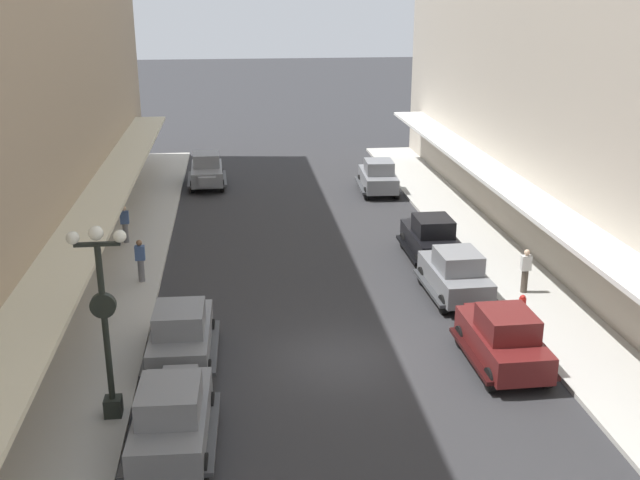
# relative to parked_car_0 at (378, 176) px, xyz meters

# --- Properties ---
(ground_plane) EXTENTS (200.00, 200.00, 0.00)m
(ground_plane) POSITION_rel_parked_car_0_xyz_m (-4.69, -18.94, -0.94)
(ground_plane) COLOR #2D2D30
(sidewalk_left) EXTENTS (3.00, 60.00, 0.15)m
(sidewalk_left) POSITION_rel_parked_car_0_xyz_m (-12.19, -18.94, -0.87)
(sidewalk_left) COLOR #B7B5AD
(sidewalk_left) RESTS_ON ground
(sidewalk_right) EXTENTS (3.00, 60.00, 0.15)m
(sidewalk_right) POSITION_rel_parked_car_0_xyz_m (2.81, -18.94, -0.87)
(sidewalk_right) COLOR #B7B5AD
(sidewalk_right) RESTS_ON ground
(parked_car_0) EXTENTS (2.30, 4.32, 1.84)m
(parked_car_0) POSITION_rel_parked_car_0_xyz_m (0.00, 0.00, 0.00)
(parked_car_0) COLOR slate
(parked_car_0) RESTS_ON ground
(parked_car_1) EXTENTS (2.24, 4.30, 1.84)m
(parked_car_1) POSITION_rel_parked_car_0_xyz_m (-9.30, 2.53, 0.00)
(parked_car_1) COLOR slate
(parked_car_1) RESTS_ON ground
(parked_car_2) EXTENTS (2.21, 4.29, 1.84)m
(parked_car_2) POSITION_rel_parked_car_0_xyz_m (-9.50, -18.50, 0.00)
(parked_car_2) COLOR slate
(parked_car_2) RESTS_ON ground
(parked_car_3) EXTENTS (2.26, 4.30, 1.84)m
(parked_car_3) POSITION_rel_parked_car_0_xyz_m (-9.46, -23.06, 0.00)
(parked_car_3) COLOR slate
(parked_car_3) RESTS_ON ground
(parked_car_4) EXTENTS (2.23, 4.29, 1.84)m
(parked_car_4) POSITION_rel_parked_car_0_xyz_m (0.01, -14.66, 0.00)
(parked_car_4) COLOR slate
(parked_car_4) RESTS_ON ground
(parked_car_5) EXTENTS (2.18, 4.28, 1.84)m
(parked_car_5) POSITION_rel_parked_car_0_xyz_m (-0.07, -19.90, 0.00)
(parked_car_5) COLOR #591919
(parked_car_5) RESTS_ON ground
(parked_car_6) EXTENTS (2.15, 4.26, 1.84)m
(parked_car_6) POSITION_rel_parked_car_0_xyz_m (0.19, -10.57, 0.00)
(parked_car_6) COLOR black
(parked_car_6) RESTS_ON ground
(lamp_post_with_clock) EXTENTS (1.42, 0.44, 5.16)m
(lamp_post_with_clock) POSITION_rel_parked_car_0_xyz_m (-11.09, -21.57, 2.04)
(lamp_post_with_clock) COLOR black
(lamp_post_with_clock) RESTS_ON sidewalk_left
(fire_hydrant) EXTENTS (0.24, 0.24, 0.82)m
(fire_hydrant) POSITION_rel_parked_car_0_xyz_m (1.66, -16.96, -0.38)
(fire_hydrant) COLOR #B21E19
(fire_hydrant) RESTS_ON sidewalk_right
(pedestrian_0) EXTENTS (0.36, 0.24, 1.64)m
(pedestrian_0) POSITION_rel_parked_car_0_xyz_m (-12.53, -7.42, 0.05)
(pedestrian_0) COLOR slate
(pedestrian_0) RESTS_ON sidewalk_left
(pedestrian_1) EXTENTS (0.36, 0.24, 1.64)m
(pedestrian_1) POSITION_rel_parked_car_0_xyz_m (2.56, -14.82, 0.05)
(pedestrian_1) COLOR #4C4238
(pedestrian_1) RESTS_ON sidewalk_right
(pedestrian_2) EXTENTS (0.36, 0.24, 1.64)m
(pedestrian_2) POSITION_rel_parked_car_0_xyz_m (-11.37, -12.13, 0.05)
(pedestrian_2) COLOR slate
(pedestrian_2) RESTS_ON sidewalk_left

